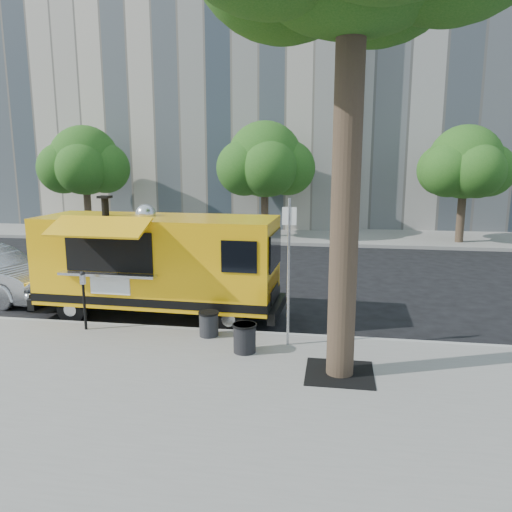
# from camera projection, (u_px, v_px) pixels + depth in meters

# --- Properties ---
(ground) EXTENTS (120.00, 120.00, 0.00)m
(ground) POSITION_uv_depth(u_px,v_px,m) (230.00, 323.00, 12.02)
(ground) COLOR black
(ground) RESTS_ON ground
(sidewalk) EXTENTS (60.00, 6.00, 0.15)m
(sidewalk) POSITION_uv_depth(u_px,v_px,m) (178.00, 398.00, 8.13)
(sidewalk) COLOR gray
(sidewalk) RESTS_ON ground
(curb) EXTENTS (60.00, 0.14, 0.16)m
(curb) POSITION_uv_depth(u_px,v_px,m) (221.00, 333.00, 11.10)
(curb) COLOR #999993
(curb) RESTS_ON ground
(far_sidewalk) EXTENTS (60.00, 5.00, 0.15)m
(far_sidewalk) POSITION_uv_depth(u_px,v_px,m) (287.00, 236.00, 25.08)
(far_sidewalk) COLOR gray
(far_sidewalk) RESTS_ON ground
(building_left) EXTENTS (22.00, 14.00, 24.00)m
(building_left) POSITION_uv_depth(u_px,v_px,m) (179.00, 31.00, 32.26)
(building_left) COLOR #BDAF9D
(building_left) RESTS_ON ground
(building_mid) EXTENTS (20.00, 14.00, 20.00)m
(building_mid) POSITION_uv_depth(u_px,v_px,m) (500.00, 57.00, 30.46)
(building_mid) COLOR gray
(building_mid) RESTS_ON ground
(tree_well) EXTENTS (1.20, 1.20, 0.02)m
(tree_well) POSITION_uv_depth(u_px,v_px,m) (339.00, 373.00, 8.87)
(tree_well) COLOR black
(tree_well) RESTS_ON sidewalk
(far_tree_a) EXTENTS (3.42, 3.42, 5.36)m
(far_tree_a) POSITION_uv_depth(u_px,v_px,m) (85.00, 161.00, 24.78)
(far_tree_a) COLOR #33261C
(far_tree_a) RESTS_ON far_sidewalk
(far_tree_b) EXTENTS (3.60, 3.60, 5.50)m
(far_tree_b) POSITION_uv_depth(u_px,v_px,m) (265.00, 160.00, 23.73)
(far_tree_b) COLOR #33261C
(far_tree_b) RESTS_ON far_sidewalk
(far_tree_c) EXTENTS (3.24, 3.24, 5.21)m
(far_tree_c) POSITION_uv_depth(u_px,v_px,m) (465.00, 162.00, 22.05)
(far_tree_c) COLOR #33261C
(far_tree_c) RESTS_ON far_sidewalk
(sign_post) EXTENTS (0.28, 0.06, 3.00)m
(sign_post) POSITION_uv_depth(u_px,v_px,m) (289.00, 264.00, 9.92)
(sign_post) COLOR silver
(sign_post) RESTS_ON sidewalk
(parking_meter) EXTENTS (0.11, 0.11, 1.33)m
(parking_meter) POSITION_uv_depth(u_px,v_px,m) (84.00, 293.00, 11.00)
(parking_meter) COLOR black
(parking_meter) RESTS_ON sidewalk
(food_truck) EXTENTS (6.14, 2.87, 2.98)m
(food_truck) POSITION_uv_depth(u_px,v_px,m) (157.00, 262.00, 12.21)
(food_truck) COLOR #FFB50D
(food_truck) RESTS_ON ground
(trash_bin_left) EXTENTS (0.44, 0.44, 0.53)m
(trash_bin_left) POSITION_uv_depth(u_px,v_px,m) (209.00, 323.00, 10.70)
(trash_bin_left) COLOR black
(trash_bin_left) RESTS_ON sidewalk
(trash_bin_right) EXTENTS (0.48, 0.48, 0.58)m
(trash_bin_right) POSITION_uv_depth(u_px,v_px,m) (245.00, 337.00, 9.80)
(trash_bin_right) COLOR black
(trash_bin_right) RESTS_ON sidewalk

